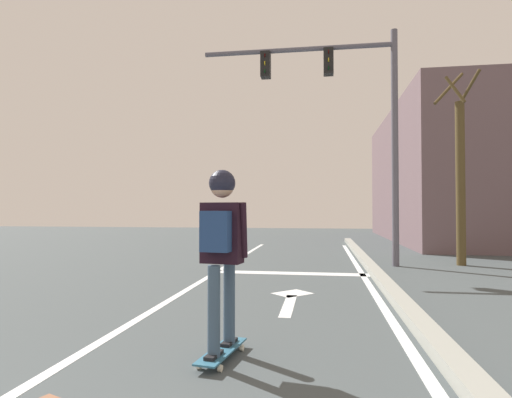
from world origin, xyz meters
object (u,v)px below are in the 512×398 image
Objects in this scene: traffic_signal_mast at (343,100)px; roadside_tree at (460,175)px; skateboard at (222,351)px; skater at (221,236)px.

roadside_tree is (2.80, 0.42, -1.83)m from traffic_signal_mast.
skateboard is at bearing -120.82° from roadside_tree.
skateboard is at bearing 81.31° from skater.
skater is at bearing -102.16° from traffic_signal_mast.
traffic_signal_mast is (1.45, 6.70, 3.96)m from skateboard.
skateboard is 0.15× the size of traffic_signal_mast.
traffic_signal_mast reaches higher than roadside_tree.
skater is (-0.00, -0.02, 1.05)m from skateboard.
skater is at bearing -98.69° from skateboard.
traffic_signal_mast is 3.37m from roadside_tree.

